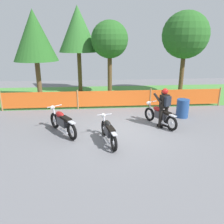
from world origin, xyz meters
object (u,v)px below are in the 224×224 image
at_px(rider_third, 164,106).
at_px(motorcycle_lead, 108,131).
at_px(motorcycle_third, 160,115).
at_px(motorcycle_trailing, 62,122).
at_px(oil_drum, 183,108).

bearing_deg(rider_third, motorcycle_lead, 91.68).
height_order(motorcycle_lead, motorcycle_third, motorcycle_third).
height_order(motorcycle_lead, motorcycle_trailing, motorcycle_trailing).
height_order(motorcycle_third, oil_drum, motorcycle_third).
bearing_deg(rider_third, motorcycle_trailing, 67.98).
distance_m(motorcycle_lead, oil_drum, 4.49).
bearing_deg(motorcycle_trailing, motorcycle_lead, -152.65).
distance_m(motorcycle_trailing, rider_third, 4.25).
distance_m(motorcycle_trailing, motorcycle_third, 4.14).
xyz_separation_m(motorcycle_third, oil_drum, (1.40, 0.97, -0.02)).
height_order(motorcycle_trailing, motorcycle_third, motorcycle_trailing).
bearing_deg(motorcycle_lead, oil_drum, -67.72).
relative_size(motorcycle_third, oil_drum, 2.08).
bearing_deg(motorcycle_trailing, motorcycle_third, -116.15).
bearing_deg(motorcycle_third, motorcycle_lead, 96.15).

